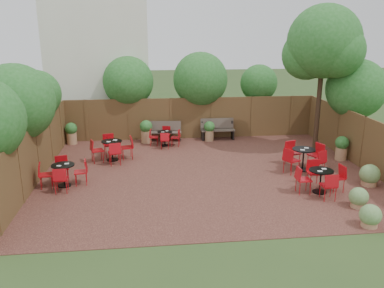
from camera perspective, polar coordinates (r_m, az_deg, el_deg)
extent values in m
plane|color=#354F23|center=(14.75, 2.15, -4.21)|extent=(80.00, 80.00, 0.00)
cube|color=#361A16|center=(14.75, 2.15, -4.17)|extent=(12.00, 10.00, 0.02)
cube|color=#55371F|center=(19.24, -0.05, 3.73)|extent=(12.00, 0.08, 2.00)
cube|color=#55371F|center=(14.80, -21.45, -1.20)|extent=(0.08, 10.00, 2.00)
cube|color=#55371F|center=(16.43, 23.35, 0.23)|extent=(0.08, 10.00, 2.00)
cube|color=silver|center=(21.84, -13.11, 12.74)|extent=(5.00, 4.00, 8.00)
sphere|color=#21611F|center=(17.45, -21.48, 6.67)|extent=(1.98, 1.98, 1.98)
sphere|color=#21611F|center=(14.55, -24.07, 5.47)|extent=(2.61, 2.61, 2.61)
sphere|color=#21611F|center=(19.54, -9.17, 8.86)|extent=(2.43, 2.43, 2.43)
sphere|color=#21611F|center=(19.59, 1.22, 9.28)|extent=(2.66, 2.66, 2.66)
sphere|color=#21611F|center=(20.43, 9.60, 8.66)|extent=(1.85, 1.85, 1.85)
sphere|color=#21611F|center=(18.09, 22.54, 7.35)|extent=(2.50, 2.50, 2.50)
cylinder|color=black|center=(17.44, 17.84, 6.60)|extent=(0.23, 0.23, 4.90)
sphere|color=#21611F|center=(17.25, 18.48, 13.83)|extent=(2.96, 2.96, 2.96)
sphere|color=#21611F|center=(17.43, 16.24, 12.25)|extent=(2.07, 2.07, 2.07)
sphere|color=#21611F|center=(17.07, 20.19, 12.51)|extent=(2.16, 2.16, 2.16)
cube|color=brown|center=(18.83, -3.85, 1.70)|extent=(1.54, 0.59, 0.05)
cube|color=brown|center=(18.96, -3.89, 2.65)|extent=(1.51, 0.25, 0.45)
cube|color=black|center=(18.87, -5.91, 0.96)|extent=(0.10, 0.46, 0.40)
cube|color=black|center=(18.93, -1.77, 1.09)|extent=(0.10, 0.46, 0.40)
cube|color=brown|center=(19.10, 3.72, 2.01)|extent=(1.62, 0.50, 0.05)
cube|color=brown|center=(19.24, 3.62, 3.01)|extent=(1.62, 0.13, 0.49)
cube|color=black|center=(19.05, 1.53, 1.23)|extent=(0.07, 0.49, 0.43)
cube|color=black|center=(19.30, 5.85, 1.35)|extent=(0.07, 0.49, 0.43)
cylinder|color=black|center=(15.56, 15.59, -3.57)|extent=(0.49, 0.49, 0.03)
cylinder|color=black|center=(15.44, 15.70, -2.18)|extent=(0.06, 0.06, 0.78)
cylinder|color=black|center=(15.32, 15.81, -0.75)|extent=(0.85, 0.85, 0.03)
cube|color=white|center=(15.45, 16.16, -0.55)|extent=(0.19, 0.16, 0.02)
cube|color=white|center=(15.15, 15.61, -0.82)|extent=(0.19, 0.16, 0.02)
cylinder|color=black|center=(18.18, -3.91, -0.19)|extent=(0.40, 0.40, 0.03)
cylinder|color=black|center=(18.09, -3.93, 0.78)|extent=(0.04, 0.04, 0.63)
cylinder|color=black|center=(18.01, -3.95, 1.77)|extent=(0.68, 0.68, 0.03)
cube|color=white|center=(18.08, -3.62, 1.90)|extent=(0.14, 0.11, 0.01)
cube|color=white|center=(17.90, -4.22, 1.74)|extent=(0.14, 0.11, 0.01)
cylinder|color=black|center=(14.20, -17.86, -5.69)|extent=(0.45, 0.45, 0.03)
cylinder|color=black|center=(14.07, -17.99, -4.32)|extent=(0.05, 0.05, 0.71)
cylinder|color=black|center=(13.96, -18.11, -2.91)|extent=(0.77, 0.77, 0.03)
cube|color=white|center=(14.00, -17.57, -2.70)|extent=(0.16, 0.12, 0.02)
cube|color=white|center=(13.86, -18.63, -2.99)|extent=(0.16, 0.12, 0.02)
cylinder|color=black|center=(16.46, -11.35, -2.22)|extent=(0.48, 0.48, 0.03)
cylinder|color=black|center=(16.34, -11.42, -0.94)|extent=(0.05, 0.05, 0.76)
cylinder|color=black|center=(16.23, -11.50, 0.38)|extent=(0.82, 0.82, 0.03)
cube|color=white|center=(16.30, -11.02, 0.56)|extent=(0.18, 0.15, 0.02)
cube|color=white|center=(16.11, -11.92, 0.33)|extent=(0.18, 0.15, 0.02)
cylinder|color=black|center=(13.66, 17.86, -6.56)|extent=(0.45, 0.45, 0.03)
cylinder|color=black|center=(13.52, 17.99, -5.13)|extent=(0.05, 0.05, 0.72)
cylinder|color=black|center=(13.40, 18.13, -3.64)|extent=(0.78, 0.78, 0.03)
cube|color=white|center=(13.51, 18.47, -3.40)|extent=(0.15, 0.11, 0.02)
cube|color=white|center=(13.24, 17.95, -3.75)|extent=(0.15, 0.11, 0.02)
cylinder|color=#A37751|center=(18.71, -6.58, 1.05)|extent=(0.48, 0.48, 0.56)
sphere|color=#21611F|center=(18.59, -6.63, 2.53)|extent=(0.58, 0.58, 0.58)
cylinder|color=#A37751|center=(18.94, 2.49, 1.22)|extent=(0.43, 0.43, 0.49)
sphere|color=#21611F|center=(18.83, 2.51, 2.51)|extent=(0.51, 0.51, 0.51)
cylinder|color=#A37751|center=(19.19, -16.91, 0.78)|extent=(0.46, 0.46, 0.52)
sphere|color=#21611F|center=(19.08, -17.02, 2.14)|extent=(0.55, 0.55, 0.55)
cylinder|color=#A37751|center=(17.20, 20.65, -1.31)|extent=(0.45, 0.45, 0.52)
sphere|color=#21611F|center=(17.08, 20.80, 0.16)|extent=(0.54, 0.54, 0.54)
cylinder|color=#A37751|center=(12.94, 22.76, -7.97)|extent=(0.42, 0.42, 0.19)
sphere|color=#5E8746|center=(12.85, 22.88, -7.01)|extent=(0.57, 0.57, 0.57)
cylinder|color=#A37751|center=(11.85, 24.17, -10.35)|extent=(0.43, 0.43, 0.19)
sphere|color=#5E8746|center=(11.75, 24.30, -9.29)|extent=(0.58, 0.58, 0.58)
cylinder|color=#A37751|center=(14.82, 24.10, -5.02)|extent=(0.50, 0.50, 0.23)
sphere|color=#5E8746|center=(14.72, 24.22, -3.99)|extent=(0.68, 0.68, 0.68)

